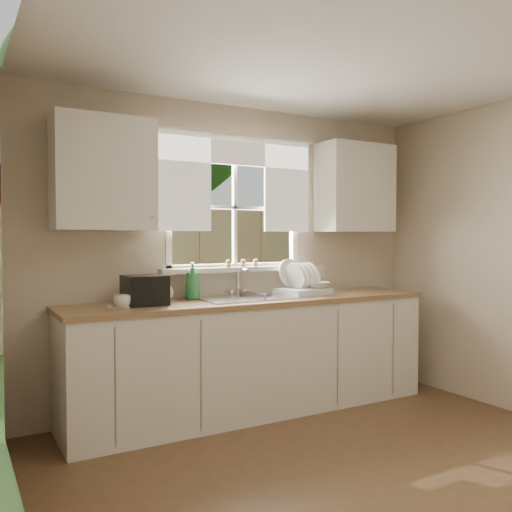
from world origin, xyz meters
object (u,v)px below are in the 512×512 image
dish_rack (302,286)px  cup (122,301)px  black_appliance (145,290)px  soap_bottle_a (192,281)px

dish_rack → cup: dish_rack is taller
black_appliance → dish_rack: bearing=0.2°
soap_bottle_a → cup: (-0.62, -0.24, -0.10)m
dish_rack → cup: (-1.58, -0.13, -0.03)m
dish_rack → soap_bottle_a: size_ratio=1.59×
soap_bottle_a → cup: soap_bottle_a is taller
cup → black_appliance: black_appliance is taller
dish_rack → black_appliance: bearing=-178.6°
dish_rack → soap_bottle_a: (-0.96, 0.12, 0.07)m
dish_rack → black_appliance: size_ratio=1.60×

